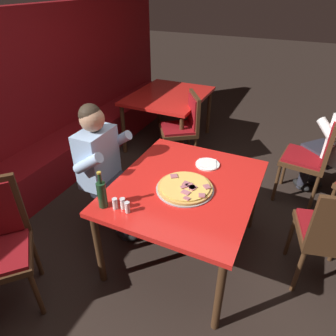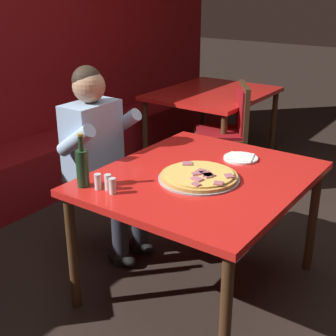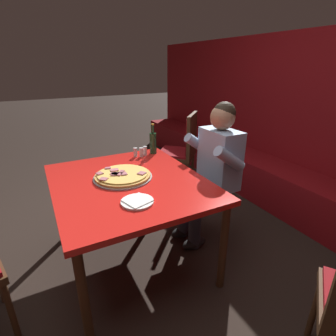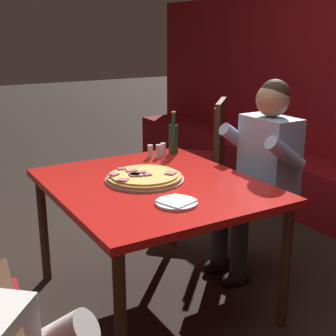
# 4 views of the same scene
# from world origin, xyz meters

# --- Properties ---
(ground_plane) EXTENTS (24.00, 24.00, 0.00)m
(ground_plane) POSITION_xyz_m (0.00, 0.00, 0.00)
(ground_plane) COLOR black
(main_dining_table) EXTENTS (1.26, 1.09, 0.74)m
(main_dining_table) POSITION_xyz_m (0.00, 0.00, 0.67)
(main_dining_table) COLOR #422816
(main_dining_table) RESTS_ON ground_plane
(pizza) EXTENTS (0.45, 0.45, 0.05)m
(pizza) POSITION_xyz_m (-0.07, -0.02, 0.76)
(pizza) COLOR #9E9EA3
(pizza) RESTS_ON main_dining_table
(plate_white_paper) EXTENTS (0.21, 0.21, 0.02)m
(plate_white_paper) POSITION_xyz_m (0.35, -0.06, 0.75)
(plate_white_paper) COLOR white
(plate_white_paper) RESTS_ON main_dining_table
(beer_bottle) EXTENTS (0.07, 0.07, 0.29)m
(beer_bottle) POSITION_xyz_m (-0.50, 0.43, 0.86)
(beer_bottle) COLOR #19381E
(beer_bottle) RESTS_ON main_dining_table
(shaker_parmesan) EXTENTS (0.04, 0.04, 0.09)m
(shaker_parmesan) POSITION_xyz_m (-0.48, 0.34, 0.78)
(shaker_parmesan) COLOR silver
(shaker_parmesan) RESTS_ON main_dining_table
(shaker_black_pepper) EXTENTS (0.04, 0.04, 0.09)m
(shaker_black_pepper) POSITION_xyz_m (-0.46, 0.29, 0.78)
(shaker_black_pepper) COLOR silver
(shaker_black_pepper) RESTS_ON main_dining_table
(shaker_red_pepper_flakes) EXTENTS (0.04, 0.04, 0.09)m
(shaker_red_pepper_flakes) POSITION_xyz_m (-0.48, 0.24, 0.78)
(shaker_red_pepper_flakes) COLOR silver
(shaker_red_pepper_flakes) RESTS_ON main_dining_table
(diner_seated_blue_shirt) EXTENTS (0.53, 0.53, 1.27)m
(diner_seated_blue_shirt) POSITION_xyz_m (0.01, 0.77, 0.71)
(diner_seated_blue_shirt) COLOR black
(diner_seated_blue_shirt) RESTS_ON ground_plane
(dining_chair_near_left) EXTENTS (0.62, 0.62, 1.01)m
(dining_chair_near_left) POSITION_xyz_m (-0.96, 1.04, 0.58)
(dining_chair_near_left) COLOR #422816
(dining_chair_near_left) RESTS_ON ground_plane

